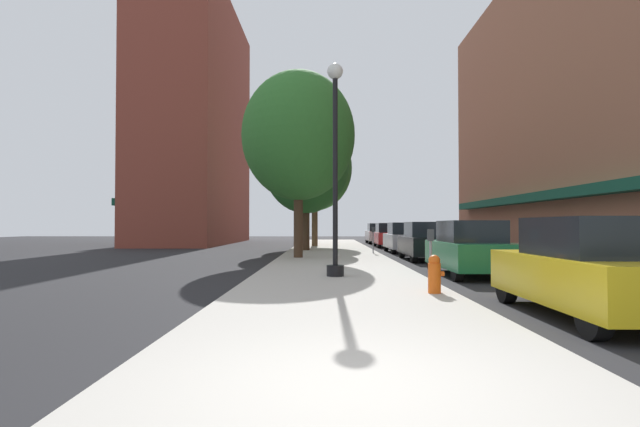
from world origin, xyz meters
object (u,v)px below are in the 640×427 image
Objects in this scene: lamppost at (335,165)px; car_white at (378,234)px; fire_hydrant at (435,274)px; tree_mid at (315,168)px; tree_near at (306,164)px; car_red at (388,235)px; car_green at (469,249)px; parking_meter_near at (431,251)px; car_silver at (404,238)px; parking_meter_far at (373,237)px; car_black at (426,242)px; tree_far at (298,136)px; car_yellow at (590,269)px.

car_white is at bearing 81.59° from lamppost.
tree_mid reaches higher than fire_hydrant.
tree_near is (-1.36, 14.27, 1.75)m from lamppost.
car_red is 1.00× the size of car_white.
car_green is (4.06, 1.31, -2.39)m from lamppost.
car_silver reaches higher than parking_meter_near.
lamppost is 11.65m from parking_meter_far.
tree_near is at bearing 113.36° from car_green.
car_green is at bearing -67.30° from tree_near.
car_silver is 1.00× the size of car_red.
car_black is at bearing 79.31° from parking_meter_near.
tree_near is 0.94× the size of tree_mid.
tree_mid is at bearing 87.73° from tree_far.
car_green is 1.00× the size of car_black.
tree_mid is at bearing 129.34° from car_silver.
lamppost is 9.21m from car_black.
car_white reaches higher than fire_hydrant.
lamppost is at bearing -84.56° from tree_near.
car_silver is at bearing 83.17° from fire_hydrant.
lamppost reaches higher than parking_meter_far.
fire_hydrant is 0.18× the size of car_silver.
parking_meter_far reaches higher than fire_hydrant.
car_black reaches higher than parking_meter_far.
tree_mid is 11.77m from tree_far.
tree_mid is (-2.97, 23.13, 4.83)m from fire_hydrant.
lamppost is at bearing -100.66° from parking_meter_far.
car_yellow is at bearing -89.34° from car_green.
car_white is (4.06, 27.48, -2.39)m from lamppost.
tree_mid is at bearing 106.00° from car_green.
tree_mid is 1.89× the size of car_green.
parking_meter_near is at bearing -98.53° from car_black.
tree_far is 1.90× the size of car_green.
fire_hydrant is 14.64m from parking_meter_far.
parking_meter_near is at bearing -78.26° from tree_near.
car_green is (5.05, -18.41, -4.54)m from tree_mid.
tree_near reaches higher than parking_meter_far.
car_yellow is at bearing -91.87° from car_white.
car_white is at bearing 91.84° from car_yellow.
parking_meter_far is 3.33m from car_silver.
car_silver is (0.00, 6.02, 0.00)m from car_black.
car_black is 1.00× the size of car_white.
car_green is at bearing 62.44° from parking_meter_near.
car_green is 1.00× the size of car_white.
tree_mid is 26.17m from car_yellow.
car_red is (4.06, 20.72, -2.39)m from lamppost.
tree_near is 9.33m from car_black.
car_silver is at bearing 83.20° from parking_meter_near.
tree_near is at bearing 107.14° from car_yellow.
tree_mid is 1.89× the size of car_yellow.
tree_mid reaches higher than parking_meter_far.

